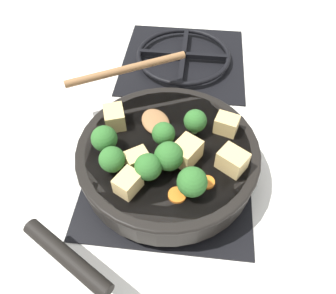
% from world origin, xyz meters
% --- Properties ---
extents(ground_plane, '(2.40, 2.40, 0.00)m').
position_xyz_m(ground_plane, '(0.00, 0.00, 0.00)').
color(ground_plane, white).
extents(front_burner_grate, '(0.31, 0.31, 0.03)m').
position_xyz_m(front_burner_grate, '(0.00, 0.00, 0.01)').
color(front_burner_grate, black).
rests_on(front_burner_grate, ground_plane).
extents(rear_burner_grate, '(0.31, 0.31, 0.03)m').
position_xyz_m(rear_burner_grate, '(0.00, 0.36, 0.01)').
color(rear_burner_grate, black).
rests_on(rear_burner_grate, ground_plane).
extents(skillet_pan, '(0.35, 0.41, 0.06)m').
position_xyz_m(skillet_pan, '(-0.00, -0.00, 0.06)').
color(skillet_pan, black).
rests_on(skillet_pan, front_burner_grate).
extents(wooden_spoon, '(0.24, 0.26, 0.02)m').
position_xyz_m(wooden_spoon, '(-0.08, 0.14, 0.09)').
color(wooden_spoon, olive).
rests_on(wooden_spoon, skillet_pan).
extents(tofu_cube_center_large, '(0.05, 0.04, 0.03)m').
position_xyz_m(tofu_cube_center_large, '(0.10, 0.05, 0.10)').
color(tofu_cube_center_large, '#DBB770').
rests_on(tofu_cube_center_large, skillet_pan).
extents(tofu_cube_near_handle, '(0.05, 0.04, 0.03)m').
position_xyz_m(tofu_cube_near_handle, '(-0.05, -0.04, 0.10)').
color(tofu_cube_near_handle, '#DBB770').
rests_on(tofu_cube_near_handle, skillet_pan).
extents(tofu_cube_east_chunk, '(0.05, 0.05, 0.03)m').
position_xyz_m(tofu_cube_east_chunk, '(-0.10, 0.04, 0.10)').
color(tofu_cube_east_chunk, '#DBB770').
rests_on(tofu_cube_east_chunk, skillet_pan).
extents(tofu_cube_west_chunk, '(0.06, 0.06, 0.04)m').
position_xyz_m(tofu_cube_west_chunk, '(0.03, -0.02, 0.10)').
color(tofu_cube_west_chunk, '#DBB770').
rests_on(tofu_cube_west_chunk, skillet_pan).
extents(tofu_cube_back_piece, '(0.05, 0.05, 0.03)m').
position_xyz_m(tofu_cube_back_piece, '(-0.05, -0.09, 0.10)').
color(tofu_cube_back_piece, '#DBB770').
rests_on(tofu_cube_back_piece, skillet_pan).
extents(tofu_cube_front_piece, '(0.06, 0.05, 0.03)m').
position_xyz_m(tofu_cube_front_piece, '(0.11, -0.03, 0.10)').
color(tofu_cube_front_piece, '#DBB770').
rests_on(tofu_cube_front_piece, skillet_pan).
extents(broccoli_floret_near_spoon, '(0.04, 0.04, 0.05)m').
position_xyz_m(broccoli_floret_near_spoon, '(0.04, 0.04, 0.11)').
color(broccoli_floret_near_spoon, '#709956').
rests_on(broccoli_floret_near_spoon, skillet_pan).
extents(broccoli_floret_center_top, '(0.04, 0.04, 0.05)m').
position_xyz_m(broccoli_floret_center_top, '(-0.08, -0.06, 0.11)').
color(broccoli_floret_center_top, '#709956').
rests_on(broccoli_floret_center_top, skillet_pan).
extents(broccoli_floret_east_rim, '(0.04, 0.04, 0.05)m').
position_xyz_m(broccoli_floret_east_rim, '(-0.02, -0.07, 0.11)').
color(broccoli_floret_east_rim, '#709956').
rests_on(broccoli_floret_east_rim, skillet_pan).
extents(broccoli_floret_west_rim, '(0.04, 0.04, 0.05)m').
position_xyz_m(broccoli_floret_west_rim, '(-0.01, 0.01, 0.11)').
color(broccoli_floret_west_rim, '#709956').
rests_on(broccoli_floret_west_rim, skillet_pan).
extents(broccoli_floret_north_edge, '(0.05, 0.05, 0.05)m').
position_xyz_m(broccoli_floret_north_edge, '(0.05, -0.09, 0.11)').
color(broccoli_floret_north_edge, '#709956').
rests_on(broccoli_floret_north_edge, skillet_pan).
extents(broccoli_floret_south_cluster, '(0.05, 0.05, 0.05)m').
position_xyz_m(broccoli_floret_south_cluster, '(0.01, -0.04, 0.11)').
color(broccoli_floret_south_cluster, '#709956').
rests_on(broccoli_floret_south_cluster, skillet_pan).
extents(broccoli_floret_mid_floret, '(0.04, 0.04, 0.05)m').
position_xyz_m(broccoli_floret_mid_floret, '(-0.10, -0.02, 0.11)').
color(broccoli_floret_mid_floret, '#709956').
rests_on(broccoli_floret_mid_floret, skillet_pan).
extents(carrot_slice_orange_thin, '(0.03, 0.03, 0.01)m').
position_xyz_m(carrot_slice_orange_thin, '(0.02, -0.10, 0.08)').
color(carrot_slice_orange_thin, orange).
rests_on(carrot_slice_orange_thin, skillet_pan).
extents(carrot_slice_near_center, '(0.02, 0.02, 0.01)m').
position_xyz_m(carrot_slice_near_center, '(0.07, -0.07, 0.08)').
color(carrot_slice_near_center, orange).
rests_on(carrot_slice_near_center, skillet_pan).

